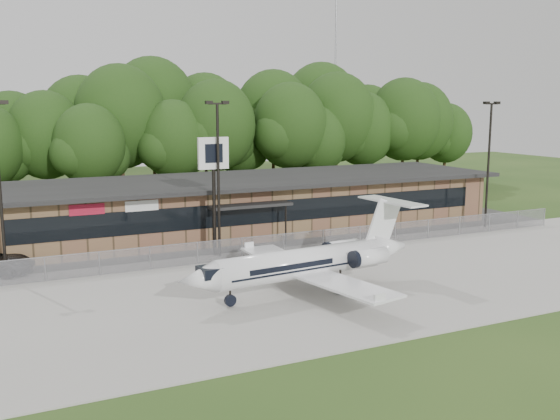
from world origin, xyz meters
TOP-DOWN VIEW (x-y plane):
  - ground at (0.00, 0.00)m, footprint 160.00×160.00m
  - apron at (0.00, 8.00)m, footprint 64.00×18.00m
  - parking_lot at (0.00, 19.50)m, footprint 50.00×9.00m
  - terminal at (-0.00, 23.94)m, footprint 41.00×11.65m
  - fence at (0.00, 15.00)m, footprint 46.00×0.04m
  - treeline at (0.00, 42.00)m, footprint 72.00×12.00m
  - radio_mast at (22.00, 48.00)m, footprint 0.20×0.20m
  - light_pole_mid at (-5.00, 16.50)m, footprint 1.55×0.30m
  - light_pole_right at (18.00, 16.50)m, footprint 1.55×0.30m
  - business_jet at (-3.49, 6.71)m, footprint 14.12×12.61m
  - pole_sign at (-5.22, 16.80)m, footprint 2.08×0.33m

SIDE VIEW (x-z plane):
  - ground at x=0.00m, z-range 0.00..0.00m
  - parking_lot at x=0.00m, z-range 0.00..0.06m
  - apron at x=0.00m, z-range 0.00..0.08m
  - fence at x=0.00m, z-range 0.02..1.54m
  - business_jet at x=-3.49m, z-range -0.68..4.07m
  - terminal at x=0.00m, z-range 0.03..4.33m
  - light_pole_mid at x=-5.00m, z-range 0.86..11.09m
  - light_pole_right at x=18.00m, z-range 0.86..11.09m
  - pole_sign at x=-5.22m, z-range 2.10..10.01m
  - treeline at x=0.00m, z-range 0.00..15.00m
  - radio_mast at x=22.00m, z-range 0.00..25.00m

